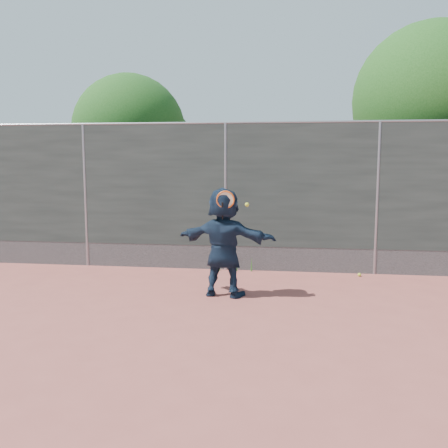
# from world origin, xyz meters

# --- Properties ---
(ground) EXTENTS (80.00, 80.00, 0.00)m
(ground) POSITION_xyz_m (0.00, 0.00, 0.00)
(ground) COLOR #9E4C42
(ground) RESTS_ON ground
(player) EXTENTS (1.76, 0.84, 1.82)m
(player) POSITION_xyz_m (0.24, 1.53, 0.91)
(player) COLOR #15243A
(player) RESTS_ON ground
(ball_ground) EXTENTS (0.07, 0.07, 0.07)m
(ball_ground) POSITION_xyz_m (2.68, 3.24, 0.03)
(ball_ground) COLOR #C1D12E
(ball_ground) RESTS_ON ground
(fence) EXTENTS (20.00, 0.06, 3.03)m
(fence) POSITION_xyz_m (-0.00, 3.50, 1.58)
(fence) COLOR #38423D
(fence) RESTS_ON ground
(swing_action) EXTENTS (0.52, 0.17, 0.51)m
(swing_action) POSITION_xyz_m (0.32, 1.34, 1.61)
(swing_action) COLOR #E55815
(swing_action) RESTS_ON ground
(tree_right) EXTENTS (3.78, 3.60, 5.39)m
(tree_right) POSITION_xyz_m (4.68, 5.75, 3.49)
(tree_right) COLOR #382314
(tree_right) RESTS_ON ground
(tree_left) EXTENTS (3.15, 3.00, 4.53)m
(tree_left) POSITION_xyz_m (-2.85, 6.55, 2.94)
(tree_left) COLOR #382314
(tree_left) RESTS_ON ground
(weed_clump) EXTENTS (0.68, 0.07, 0.30)m
(weed_clump) POSITION_xyz_m (0.29, 3.38, 0.13)
(weed_clump) COLOR #387226
(weed_clump) RESTS_ON ground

